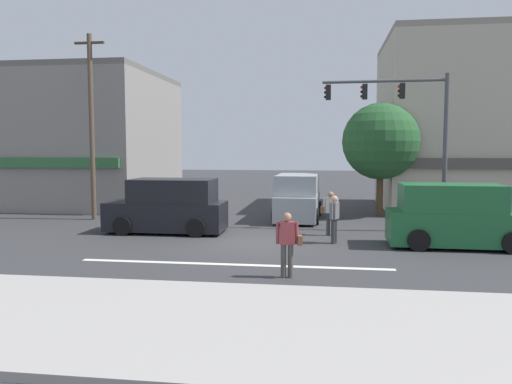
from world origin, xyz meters
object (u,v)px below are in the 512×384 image
van_crossing_leftbound (298,198)px  pedestrian_foreground_with_bag (288,241)px  pedestrian_far_side (330,211)px  street_tree (381,142)px  van_parked_curbside (456,217)px  traffic_light_mast (411,123)px  pedestrian_mid_crossing (334,216)px  van_crossing_center (169,207)px  utility_pole_far_right (431,122)px  utility_pole_near_left (92,125)px

van_crossing_leftbound → pedestrian_foreground_with_bag: bearing=-88.2°
pedestrian_foreground_with_bag → pedestrian_far_side: bearing=80.2°
street_tree → van_parked_curbside: street_tree is taller
pedestrian_far_side → traffic_light_mast: bearing=26.0°
traffic_light_mast → pedestrian_mid_crossing: (-3.01, -3.13, -3.35)m
van_crossing_center → pedestrian_foreground_with_bag: van_crossing_center is taller
utility_pole_far_right → pedestrian_mid_crossing: bearing=-120.0°
street_tree → traffic_light_mast: bearing=-80.9°
utility_pole_near_left → pedestrian_foreground_with_bag: utility_pole_near_left is taller
utility_pole_near_left → van_crossing_center: 6.46m
pedestrian_mid_crossing → street_tree: bearing=72.9°
street_tree → van_crossing_center: bearing=-145.1°
utility_pole_far_right → pedestrian_foreground_with_bag: size_ratio=5.32×
utility_pole_near_left → van_crossing_center: utility_pole_near_left is taller
street_tree → van_crossing_leftbound: bearing=-154.5°
street_tree → pedestrian_foreground_with_bag: street_tree is taller
pedestrian_mid_crossing → van_crossing_leftbound: bearing=105.7°
utility_pole_far_right → pedestrian_far_side: size_ratio=5.32×
pedestrian_foreground_with_bag → pedestrian_far_side: size_ratio=1.00×
utility_pole_near_left → van_parked_curbside: bearing=-16.9°
street_tree → van_parked_curbside: size_ratio=1.19×
street_tree → utility_pole_far_right: bearing=18.8°
pedestrian_mid_crossing → traffic_light_mast: bearing=46.2°
pedestrian_foreground_with_bag → traffic_light_mast: bearing=62.0°
utility_pole_far_right → pedestrian_foreground_with_bag: utility_pole_far_right is taller
utility_pole_far_right → van_parked_curbside: bearing=-95.4°
street_tree → pedestrian_far_side: 6.91m
van_crossing_leftbound → pedestrian_far_side: van_crossing_leftbound is taller
traffic_light_mast → van_crossing_center: traffic_light_mast is taller
utility_pole_far_right → traffic_light_mast: size_ratio=1.43×
pedestrian_far_side → utility_pole_far_right: bearing=53.7°
van_parked_curbside → street_tree: bearing=102.6°
utility_pole_near_left → traffic_light_mast: 14.05m
utility_pole_far_right → van_crossing_center: (-11.21, -6.92, -3.59)m
utility_pole_far_right → pedestrian_far_side: (-4.94, -6.73, -3.64)m
street_tree → pedestrian_far_side: street_tree is taller
van_parked_curbside → pedestrian_mid_crossing: size_ratio=2.77×
van_crossing_center → pedestrian_mid_crossing: 6.55m
traffic_light_mast → utility_pole_far_right: bearing=70.9°
van_crossing_leftbound → traffic_light_mast: bearing=-28.5°
utility_pole_near_left → van_crossing_leftbound: utility_pole_near_left is taller
utility_pole_near_left → van_crossing_center: (4.59, -3.05, -3.38)m
utility_pole_near_left → van_crossing_leftbound: 10.07m
traffic_light_mast → pedestrian_far_side: 4.84m
utility_pole_near_left → street_tree: bearing=12.8°
van_parked_curbside → pedestrian_far_side: 4.48m
traffic_light_mast → pedestrian_foreground_with_bag: (-4.25, -7.98, -3.35)m
pedestrian_foreground_with_bag → pedestrian_mid_crossing: bearing=75.6°
utility_pole_far_right → utility_pole_near_left: bearing=-166.2°
van_crossing_center → pedestrian_far_side: van_crossing_center is taller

